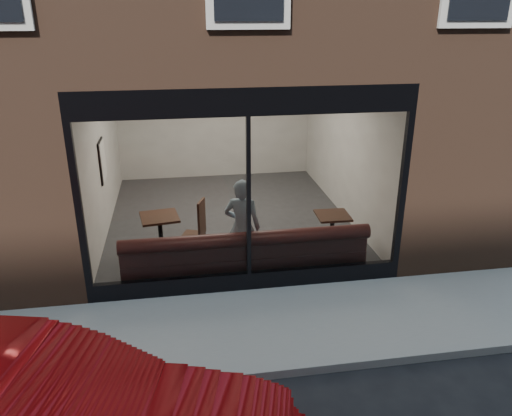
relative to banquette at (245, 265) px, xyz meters
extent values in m
plane|color=black|center=(0.00, -2.45, -0.23)|extent=(120.00, 120.00, 0.00)
cube|color=gray|center=(0.00, -1.45, -0.22)|extent=(40.00, 2.00, 0.01)
cube|color=gray|center=(0.00, -2.50, -0.17)|extent=(40.00, 0.10, 0.12)
cube|color=brown|center=(-3.75, 5.55, 1.38)|extent=(2.50, 12.00, 3.20)
cube|color=brown|center=(3.75, 5.55, 1.38)|extent=(2.50, 12.00, 3.20)
cube|color=brown|center=(0.00, 8.55, 1.38)|extent=(5.00, 6.00, 3.20)
plane|color=#2D2D30|center=(0.00, 2.55, -0.21)|extent=(6.00, 6.00, 0.00)
plane|color=white|center=(0.00, 2.55, 2.97)|extent=(6.00, 6.00, 0.00)
plane|color=beige|center=(0.00, 5.54, 1.37)|extent=(5.00, 0.00, 5.00)
plane|color=beige|center=(-2.49, 2.55, 1.37)|extent=(0.00, 6.00, 6.00)
plane|color=beige|center=(2.49, 2.55, 1.37)|extent=(0.00, 6.00, 6.00)
cube|color=black|center=(0.00, -0.40, -0.08)|extent=(5.00, 0.10, 0.30)
cube|color=black|center=(0.00, -0.40, 2.77)|extent=(5.00, 0.10, 0.40)
cube|color=black|center=(0.00, -0.40, 1.32)|extent=(0.06, 0.10, 2.50)
plane|color=white|center=(0.00, -0.43, 1.33)|extent=(4.80, 0.00, 4.80)
cube|color=#3A1516|center=(0.00, 0.00, 0.00)|extent=(4.00, 0.55, 0.45)
imported|color=#89A3B6|center=(-0.02, 0.18, 0.61)|extent=(0.71, 0.58, 1.67)
cube|color=black|center=(-1.40, 1.07, 0.52)|extent=(0.74, 0.74, 0.04)
cube|color=black|center=(1.69, 0.64, 0.52)|extent=(0.61, 0.61, 0.04)
cube|color=black|center=(-0.82, 1.30, 0.01)|extent=(0.48, 0.48, 0.04)
cube|color=white|center=(-2.45, 2.38, 1.23)|extent=(0.02, 0.57, 0.76)
camera|label=1|loc=(-1.01, -7.32, 3.96)|focal=35.00mm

